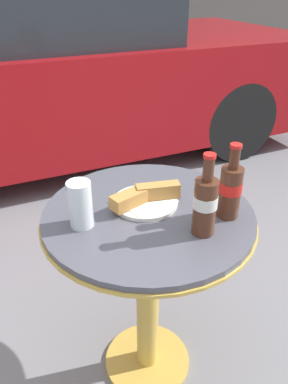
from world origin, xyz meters
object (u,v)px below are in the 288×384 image
(lunch_plate_near, at_px, (145,198))
(bistro_table, at_px, (148,256))
(cola_bottle_left, at_px, (230,189))
(parked_car, at_px, (48,71))
(drinking_glass, at_px, (80,206))
(cola_bottle_right, at_px, (205,203))

(lunch_plate_near, bearing_deg, bistro_table, -98.46)
(bistro_table, bearing_deg, cola_bottle_left, -29.09)
(bistro_table, relative_size, parked_car, 0.18)
(drinking_glass, xyz_separation_m, parked_car, (0.34, 2.23, -0.12))
(bistro_table, bearing_deg, cola_bottle_right, -58.87)
(cola_bottle_right, xyz_separation_m, parked_car, (0.04, 2.40, -0.15))
(bistro_table, relative_size, lunch_plate_near, 3.10)
(lunch_plate_near, bearing_deg, drinking_glass, -172.03)
(drinking_glass, distance_m, lunch_plate_near, 0.22)
(cola_bottle_left, bearing_deg, cola_bottle_right, -158.95)
(bistro_table, relative_size, drinking_glass, 5.20)
(cola_bottle_right, bearing_deg, bistro_table, 121.13)
(bistro_table, distance_m, drinking_glass, 0.31)
(bistro_table, relative_size, cola_bottle_right, 3.02)
(cola_bottle_left, xyz_separation_m, cola_bottle_right, (-0.11, -0.04, 0.00))
(bistro_table, xyz_separation_m, cola_bottle_left, (0.21, -0.11, 0.26))
(cola_bottle_right, height_order, drinking_glass, cola_bottle_right)
(drinking_glass, bearing_deg, parked_car, 81.45)
(drinking_glass, relative_size, lunch_plate_near, 0.60)
(cola_bottle_left, height_order, cola_bottle_right, cola_bottle_right)
(cola_bottle_left, bearing_deg, parked_car, 91.80)
(cola_bottle_right, relative_size, lunch_plate_near, 1.02)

